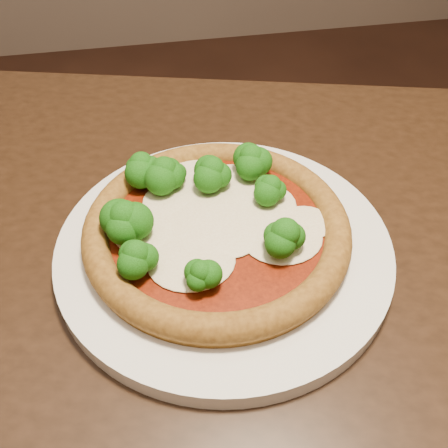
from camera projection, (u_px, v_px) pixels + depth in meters
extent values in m
plane|color=black|center=(200.00, 436.00, 1.11)|extent=(4.00, 4.00, 0.00)
cube|color=black|center=(304.00, 293.00, 0.49)|extent=(1.24, 1.01, 0.04)
cylinder|color=black|center=(36.00, 263.00, 1.01)|extent=(0.06, 0.06, 0.71)
cylinder|color=silver|center=(224.00, 246.00, 0.49)|extent=(0.33, 0.33, 0.02)
cylinder|color=#8C5E21|center=(217.00, 232.00, 0.48)|extent=(0.25, 0.25, 0.01)
torus|color=#8C5E21|center=(217.00, 227.00, 0.48)|extent=(0.26, 0.26, 0.03)
cylinder|color=maroon|center=(217.00, 227.00, 0.48)|extent=(0.21, 0.21, 0.00)
ellipsoid|color=beige|center=(189.00, 259.00, 0.45)|extent=(0.07, 0.06, 0.01)
ellipsoid|color=beige|center=(192.00, 174.00, 0.53)|extent=(0.06, 0.05, 0.00)
ellipsoid|color=beige|center=(176.00, 200.00, 0.50)|extent=(0.07, 0.06, 0.01)
ellipsoid|color=beige|center=(256.00, 205.00, 0.50)|extent=(0.08, 0.07, 0.01)
ellipsoid|color=beige|center=(218.00, 223.00, 0.48)|extent=(0.11, 0.10, 0.01)
ellipsoid|color=beige|center=(304.00, 223.00, 0.48)|extent=(0.05, 0.05, 0.00)
ellipsoid|color=beige|center=(282.00, 237.00, 0.46)|extent=(0.08, 0.07, 0.01)
ellipsoid|color=beige|center=(150.00, 230.00, 0.47)|extent=(0.07, 0.06, 0.01)
ellipsoid|color=beige|center=(231.00, 180.00, 0.52)|extent=(0.06, 0.05, 0.00)
ellipsoid|color=beige|center=(191.00, 261.00, 0.44)|extent=(0.08, 0.07, 0.01)
ellipsoid|color=#1E7312|center=(251.00, 159.00, 0.52)|extent=(0.05, 0.05, 0.04)
ellipsoid|color=#1E7312|center=(201.00, 273.00, 0.41)|extent=(0.03, 0.03, 0.03)
ellipsoid|color=#1E7312|center=(136.00, 256.00, 0.42)|extent=(0.04, 0.04, 0.03)
ellipsoid|color=#1E7312|center=(125.00, 218.00, 0.45)|extent=(0.05, 0.05, 0.04)
ellipsoid|color=#1E7312|center=(171.00, 171.00, 0.51)|extent=(0.03, 0.03, 0.03)
ellipsoid|color=#1E7312|center=(212.00, 171.00, 0.50)|extent=(0.04, 0.04, 0.04)
ellipsoid|color=#1E7312|center=(270.00, 187.00, 0.49)|extent=(0.04, 0.04, 0.03)
ellipsoid|color=#1E7312|center=(164.00, 172.00, 0.50)|extent=(0.05, 0.05, 0.04)
ellipsoid|color=#1E7312|center=(285.00, 234.00, 0.44)|extent=(0.05, 0.05, 0.04)
ellipsoid|color=#1E7312|center=(142.00, 166.00, 0.51)|extent=(0.04, 0.04, 0.04)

